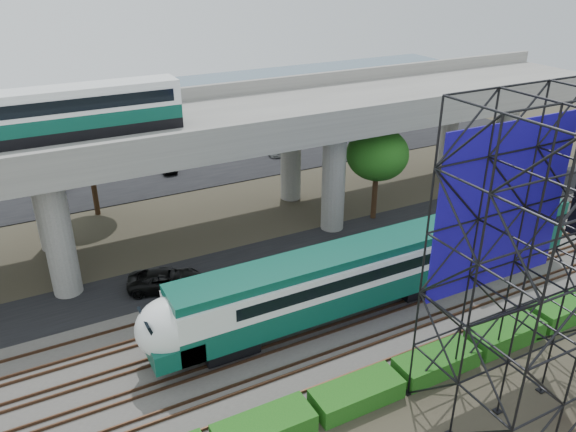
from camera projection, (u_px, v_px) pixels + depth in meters
ground at (297, 357)px, 30.57m from camera, size 140.00×140.00×0.00m
ballast_bed at (280, 336)px, 32.13m from camera, size 90.00×12.00×0.20m
service_road at (224, 269)px, 38.95m from camera, size 90.00×5.00×0.08m
parking_lot at (139, 166)px, 57.75m from camera, size 90.00×18.00×0.08m
harbor_water at (98, 116)px, 75.35m from camera, size 140.00×40.00×0.03m
rail_tracks at (280, 333)px, 32.05m from camera, size 90.00×9.52×0.16m
commuter_train at (361, 271)px, 33.21m from camera, size 29.30×3.06×4.30m
overpass at (183, 136)px, 39.64m from camera, size 80.00×12.00×12.40m
scaffold_tower at (549, 270)px, 24.42m from camera, size 9.36×6.36×15.00m
hedge_strip at (357, 393)px, 27.32m from camera, size 34.60×1.80×1.20m
trees at (128, 180)px, 39.15m from camera, size 40.94×16.94×7.69m
suv at (166, 280)px, 36.35m from camera, size 5.32×3.72×1.35m
parked_cars at (156, 157)px, 58.14m from camera, size 37.02×9.58×1.29m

